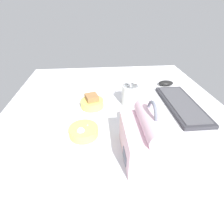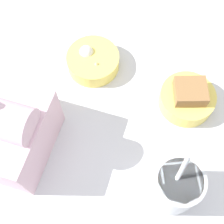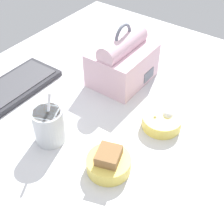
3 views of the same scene
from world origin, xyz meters
TOP-DOWN VIEW (x-y plane):
  - desk_surface at (0.00, 0.00)cm, footprint 140.00×110.00cm
  - soup_cup at (-11.48, 7.51)cm, footprint 8.36×8.36cm
  - bento_bowl_sandwich at (-10.39, -11.60)cm, footprint 11.30×11.30cm
  - bento_bowl_snacks at (11.07, -14.78)cm, footprint 11.43×11.43cm

SIDE VIEW (x-z plane):
  - desk_surface at x=0.00cm, z-range 0.00..2.00cm
  - bento_bowl_snacks at x=11.07cm, z-range 1.50..6.41cm
  - bento_bowl_sandwich at x=-10.39cm, z-range 1.16..7.77cm
  - soup_cup at x=-11.48cm, z-range -1.20..15.96cm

